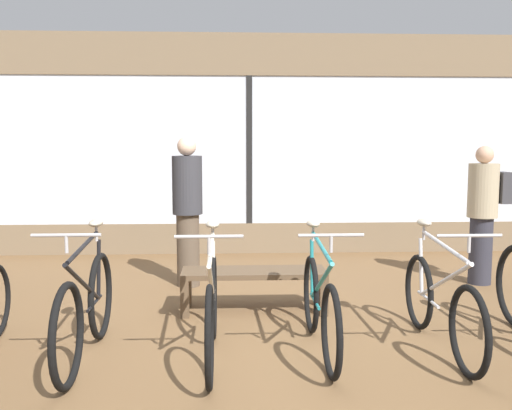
# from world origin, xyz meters

# --- Properties ---
(ground_plane) EXTENTS (24.00, 24.00, 0.00)m
(ground_plane) POSITION_xyz_m (0.00, 0.00, 0.00)
(ground_plane) COLOR brown
(shop_back_wall) EXTENTS (12.00, 0.08, 3.20)m
(shop_back_wall) POSITION_xyz_m (0.00, 3.97, 1.64)
(shop_back_wall) COLOR #7A664C
(shop_back_wall) RESTS_ON ground_plane
(bicycle_left) EXTENTS (0.46, 1.72, 1.04)m
(bicycle_left) POSITION_xyz_m (-1.38, -0.15, 0.40)
(bicycle_left) COLOR black
(bicycle_left) RESTS_ON ground_plane
(bicycle_center_left) EXTENTS (0.46, 1.69, 1.03)m
(bicycle_center_left) POSITION_xyz_m (-0.43, -0.19, 0.40)
(bicycle_center_left) COLOR black
(bicycle_center_left) RESTS_ON ground_plane
(bicycle_center_right) EXTENTS (0.46, 1.66, 1.02)m
(bicycle_center_right) POSITION_xyz_m (0.41, -0.07, 0.38)
(bicycle_center_right) COLOR black
(bicycle_center_right) RESTS_ON ground_plane
(bicycle_right) EXTENTS (0.46, 1.73, 1.01)m
(bicycle_right) POSITION_xyz_m (1.38, -0.06, 0.37)
(bicycle_right) COLOR black
(bicycle_right) RESTS_ON ground_plane
(display_bench) EXTENTS (1.40, 0.44, 0.41)m
(display_bench) POSITION_xyz_m (-0.06, 1.04, 0.34)
(display_bench) COLOR brown
(display_bench) RESTS_ON ground_plane
(customer_near_rack) EXTENTS (0.38, 0.38, 1.71)m
(customer_near_rack) POSITION_xyz_m (-0.77, 2.07, 0.90)
(customer_near_rack) COLOR brown
(customer_near_rack) RESTS_ON ground_plane
(customer_by_window) EXTENTS (0.50, 0.36, 1.60)m
(customer_by_window) POSITION_xyz_m (2.64, 2.00, 0.86)
(customer_by_window) COLOR #2D2D38
(customer_by_window) RESTS_ON ground_plane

